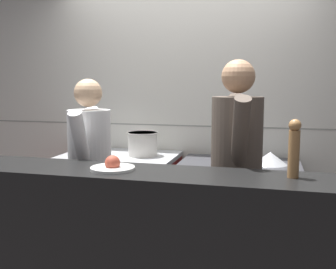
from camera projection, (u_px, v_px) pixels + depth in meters
wall_back_tiled at (187, 110)px, 3.80m from camera, size 8.00×0.06×2.60m
oven_range at (120, 202)px, 3.66m from camera, size 1.05×0.71×0.90m
prep_counter at (238, 213)px, 3.39m from camera, size 1.01×0.65×0.88m
pass_counter at (131, 255)px, 2.38m from camera, size 2.64×0.45×1.04m
stock_pot at (88, 143)px, 3.63m from camera, size 0.27×0.27×0.19m
sauce_pot at (143, 143)px, 3.54m from camera, size 0.28×0.28×0.21m
mixing_bowl_steel at (270, 158)px, 3.27m from camera, size 0.28×0.28×0.10m
plated_dish_main at (113, 166)px, 2.32m from camera, size 0.26×0.26×0.09m
pepper_mill at (294, 147)px, 2.11m from camera, size 0.07×0.07×0.32m
chef_head_cook at (90, 172)px, 3.00m from camera, size 0.37×0.70×1.59m
chef_sous at (236, 171)px, 2.71m from camera, size 0.40×0.75×1.71m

